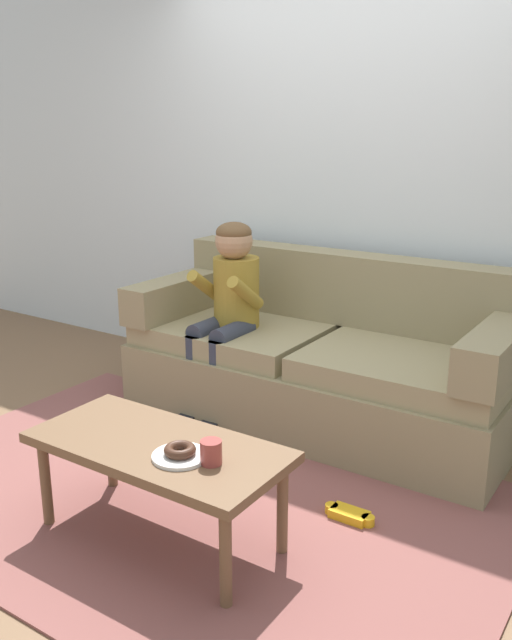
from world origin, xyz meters
TOP-DOWN VIEW (x-y plane):
  - ground at (0.00, 0.00)m, footprint 10.00×10.00m
  - wall_back at (0.00, 1.40)m, footprint 8.00×0.10m
  - area_rug at (0.00, -0.25)m, footprint 2.84×1.85m
  - couch at (0.11, 0.84)m, footprint 2.12×0.90m
  - coffee_table at (0.13, -0.55)m, footprint 1.03×0.49m
  - person_child at (-0.39, 0.64)m, footprint 0.34×0.58m
  - plate at (0.29, -0.60)m, footprint 0.21×0.21m
  - donut at (0.29, -0.60)m, footprint 0.16×0.16m
  - mug at (0.41, -0.57)m, footprint 0.08×0.08m
  - toy_controller at (0.71, -0.02)m, footprint 0.23×0.09m

SIDE VIEW (x-z plane):
  - ground at x=0.00m, z-range 0.00..0.00m
  - area_rug at x=0.00m, z-range 0.00..0.01m
  - toy_controller at x=0.71m, z-range 0.00..0.05m
  - couch at x=0.11m, z-range -0.12..0.79m
  - coffee_table at x=0.13m, z-range 0.17..0.60m
  - plate at x=0.29m, z-range 0.43..0.44m
  - donut at x=0.29m, z-range 0.44..0.48m
  - mug at x=0.41m, z-range 0.43..0.52m
  - person_child at x=-0.39m, z-range 0.12..1.22m
  - wall_back at x=0.00m, z-range 0.00..2.80m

